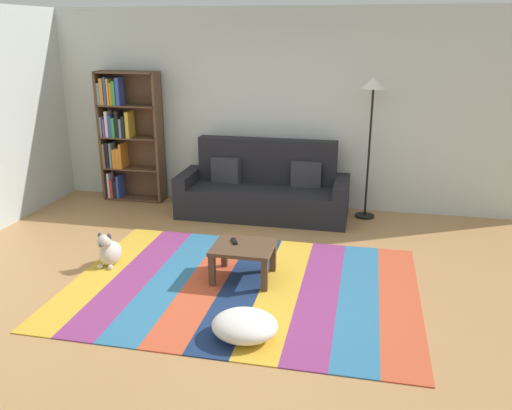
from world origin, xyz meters
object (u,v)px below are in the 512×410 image
Objects in this scene: bookshelf at (124,135)px; couch at (264,191)px; pouf at (245,325)px; dog at (109,251)px; tv_remote at (234,241)px; coffee_table at (243,252)px; standing_lamp at (372,102)px.

couch is at bearing -7.60° from bookshelf.
dog is (-1.73, 1.07, 0.05)m from pouf.
couch is 1.91m from tv_remote.
dog is at bearing 148.40° from pouf.
bookshelf reaches higher than couch.
coffee_table is (2.31, -2.25, -0.66)m from bookshelf.
standing_lamp is (1.36, 0.19, 1.20)m from couch.
bookshelf reaches higher than standing_lamp.
standing_lamp is (1.17, 2.15, 1.24)m from coffee_table.
couch is at bearing 95.41° from coffee_table.
standing_lamp is (3.48, -0.10, 0.58)m from bookshelf.
couch is 3.75× the size of coffee_table.
standing_lamp is (0.91, 3.21, 1.42)m from pouf.
dog is at bearing -69.57° from bookshelf.
couch is 1.98m from coffee_table.
tv_remote is (2.20, -2.19, -0.59)m from bookshelf.
bookshelf is 1.01× the size of standing_lamp.
tv_remote is (-0.37, 1.12, 0.26)m from pouf.
standing_lamp is 12.28× the size of tv_remote.
tv_remote is at bearing -44.87° from bookshelf.
tv_remote is at bearing 108.26° from pouf.
couch is 5.69× the size of dog.
couch is 15.07× the size of tv_remote.
tv_remote is (0.08, -1.90, 0.04)m from couch.
dog reaches higher than pouf.
coffee_table is at bearing 103.87° from pouf.
coffee_table is 1.10m from pouf.
pouf is 0.29× the size of standing_lamp.
standing_lamp reaches higher than coffee_table.
bookshelf is at bearing 111.62° from tv_remote.
dog is at bearing -140.90° from standing_lamp.
coffee_table is 1.11× the size of pouf.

